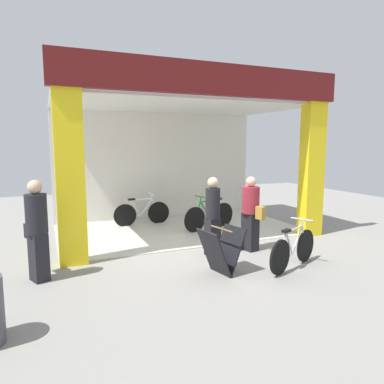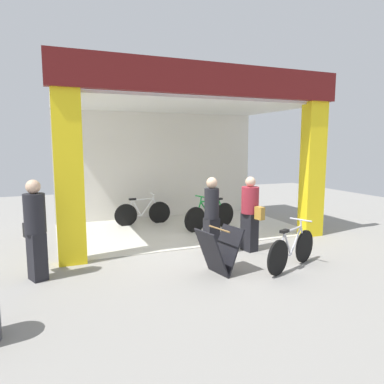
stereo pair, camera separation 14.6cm
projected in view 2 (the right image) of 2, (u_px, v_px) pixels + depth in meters
name	position (u px, v px, depth m)	size (l,w,h in m)	color
ground_plane	(207.00, 247.00, 8.04)	(20.65, 20.65, 0.00)	gray
shop_facade	(178.00, 150.00, 9.51)	(6.52, 3.96, 4.01)	beige
bicycle_inside_0	(143.00, 213.00, 10.20)	(1.64, 0.45, 0.90)	black
bicycle_inside_1	(210.00, 216.00, 9.65)	(1.68, 0.60, 0.96)	black
bicycle_parked_0	(292.00, 250.00, 6.62)	(1.52, 0.70, 0.90)	black
sandwich_board_sign	(219.00, 251.00, 6.33)	(0.80, 0.71, 0.85)	black
pedestrian_0	(212.00, 216.00, 7.36)	(0.36, 0.36, 1.65)	black
pedestrian_1	(250.00, 212.00, 7.67)	(0.44, 0.63, 1.63)	black
pedestrian_2	(35.00, 228.00, 6.01)	(0.46, 0.64, 1.74)	black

